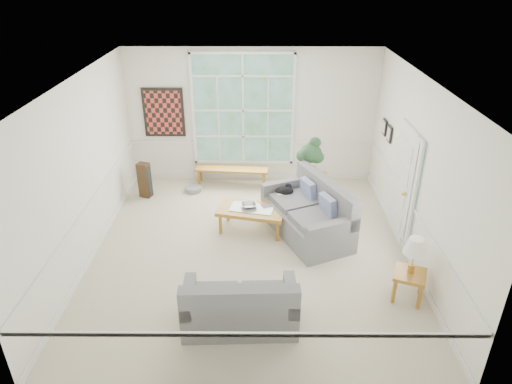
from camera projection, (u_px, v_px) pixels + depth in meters
floor at (250, 250)px, 8.12m from camera, size 5.50×6.00×0.01m
ceiling at (249, 81)px, 6.75m from camera, size 5.50×6.00×0.02m
wall_back at (252, 116)px, 10.11m from camera, size 5.50×0.02×3.00m
wall_front at (245, 293)px, 4.77m from camera, size 5.50×0.02×3.00m
wall_left at (82, 173)px, 7.45m from camera, size 0.02×6.00×3.00m
wall_right at (418, 173)px, 7.42m from camera, size 0.02×6.00×3.00m
window_back at (243, 110)px, 10.00m from camera, size 2.30×0.08×2.40m
entry_door at (402, 182)px, 8.16m from camera, size 0.08×0.90×2.10m
door_sidelight at (413, 193)px, 7.56m from camera, size 0.08×0.26×1.90m
wall_art at (164, 113)px, 10.03m from camera, size 0.90×0.06×1.10m
wall_frame_near at (389, 134)px, 8.96m from camera, size 0.04×0.26×0.32m
wall_frame_far at (384, 127)px, 9.31m from camera, size 0.04×0.26×0.32m
loveseat_right at (307, 209)px, 8.36m from camera, size 1.69×2.15×1.04m
loveseat_front at (240, 299)px, 6.29m from camera, size 1.61×0.87×0.85m
coffee_table at (252, 219)px, 8.61m from camera, size 1.36×0.94×0.46m
pewter_bowl at (249, 205)px, 8.54m from camera, size 0.40×0.40×0.09m
window_bench at (232, 176)px, 10.39m from camera, size 1.68×0.48×0.39m
end_table at (312, 191)px, 9.50m from camera, size 0.64×0.64×0.62m
houseplant at (310, 158)px, 9.21m from camera, size 0.51×0.51×0.83m
side_table at (408, 286)px, 6.86m from camera, size 0.59×0.59×0.47m
table_lamp at (414, 256)px, 6.65m from camera, size 0.37×0.37×0.58m
pet_bed at (193, 189)px, 10.13m from camera, size 0.43×0.43×0.11m
floor_speaker at (145, 180)px, 9.77m from camera, size 0.29×0.26×0.77m
cat at (285, 191)px, 8.83m from camera, size 0.43×0.37×0.17m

